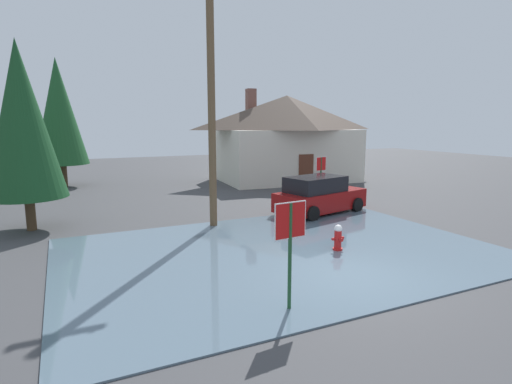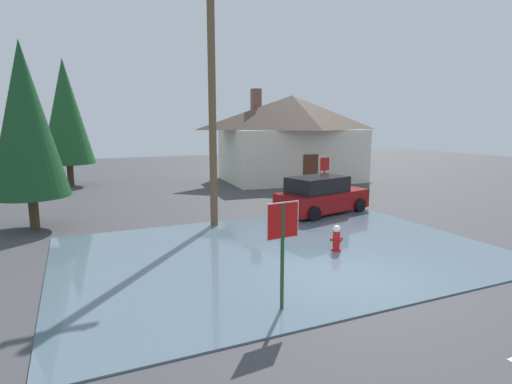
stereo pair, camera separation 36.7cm
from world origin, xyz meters
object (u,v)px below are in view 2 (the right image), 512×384
stop_sign_far (324,169)px  house (291,137)px  pine_tree_short_left (66,112)px  stop_sign_near (283,234)px  fire_hydrant (336,239)px  pine_tree_mid_left (25,120)px  utility_pole (212,96)px  parked_car (321,196)px

stop_sign_far → house: size_ratio=0.22×
stop_sign_far → pine_tree_short_left: bearing=139.9°
stop_sign_near → pine_tree_short_left: bearing=101.0°
fire_hydrant → pine_tree_mid_left: 11.75m
fire_hydrant → house: bearing=66.2°
utility_pole → house: 13.42m
utility_pole → pine_tree_mid_left: (-6.30, 2.37, -0.86)m
stop_sign_near → utility_pole: (0.97, 7.49, 3.20)m
stop_sign_far → pine_tree_short_left: (-12.12, 10.22, 3.03)m
parked_car → fire_hydrant: bearing=-117.8°
stop_sign_near → stop_sign_far: bearing=52.9°
stop_sign_near → house: (9.80, 17.40, 1.28)m
pine_tree_mid_left → pine_tree_short_left: pine_tree_short_left is taller
fire_hydrant → utility_pole: (-2.44, 4.60, 4.48)m
parked_car → pine_tree_short_left: pine_tree_short_left is taller
parked_car → pine_tree_short_left: (-10.00, 13.21, 3.79)m
stop_sign_far → parked_car: (-2.12, -2.99, -0.77)m
utility_pole → pine_tree_short_left: 14.31m
stop_sign_near → parked_car: 9.73m
pine_tree_mid_left → house: bearing=26.5°
utility_pole → house: size_ratio=0.95×
parked_car → stop_sign_near: bearing=-127.7°
stop_sign_near → house: 20.01m
parked_car → stop_sign_far: bearing=54.6°
fire_hydrant → parked_car: size_ratio=0.19×
stop_sign_near → stop_sign_far: 13.35m
house → pine_tree_short_left: pine_tree_short_left is taller
stop_sign_near → fire_hydrant: stop_sign_near is taller
stop_sign_near → pine_tree_mid_left: bearing=118.4°
house → pine_tree_mid_left: size_ratio=1.45×
utility_pole → parked_car: size_ratio=2.09×
fire_hydrant → stop_sign_far: 9.13m
house → parked_car: size_ratio=2.20×
stop_sign_far → parked_car: 3.75m
fire_hydrant → pine_tree_mid_left: bearing=141.4°
stop_sign_near → pine_tree_short_left: pine_tree_short_left is taller
house → pine_tree_short_left: bearing=165.9°
stop_sign_near → pine_tree_short_left: (-4.07, 20.87, 2.89)m
pine_tree_mid_left → parked_car: bearing=-11.0°
fire_hydrant → parked_car: parked_car is taller
stop_sign_near → pine_tree_mid_left: pine_tree_mid_left is taller
stop_sign_far → fire_hydrant: bearing=-120.9°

